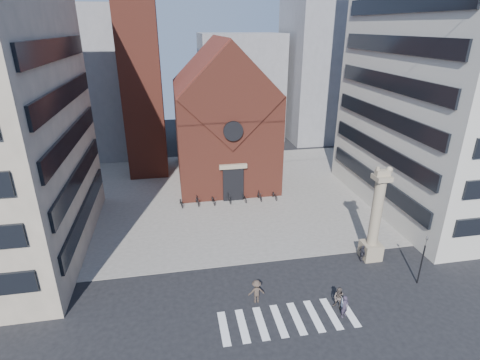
% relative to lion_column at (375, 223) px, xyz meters
% --- Properties ---
extents(ground, '(120.00, 120.00, 0.00)m').
position_rel_lion_column_xyz_m(ground, '(-10.01, -3.00, -3.46)').
color(ground, black).
rests_on(ground, ground).
extents(piazza, '(46.00, 30.00, 0.05)m').
position_rel_lion_column_xyz_m(piazza, '(-10.01, 16.00, -3.43)').
color(piazza, gray).
rests_on(piazza, ground).
extents(zebra_crossing, '(10.20, 3.20, 0.01)m').
position_rel_lion_column_xyz_m(zebra_crossing, '(-9.46, -6.00, -3.45)').
color(zebra_crossing, white).
rests_on(zebra_crossing, ground).
extents(church, '(12.00, 16.65, 18.00)m').
position_rel_lion_column_xyz_m(church, '(-10.01, 22.04, 4.53)').
color(church, brown).
rests_on(church, ground).
extents(campanile, '(5.50, 5.50, 31.20)m').
position_rel_lion_column_xyz_m(campanile, '(-20.01, 25.00, 12.28)').
color(campanile, brown).
rests_on(campanile, ground).
extents(building_right, '(18.00, 22.00, 32.00)m').
position_rel_lion_column_xyz_m(building_right, '(13.99, 9.00, 12.54)').
color(building_right, '#B8B3A6').
rests_on(building_right, ground).
extents(bg_block_left, '(16.00, 14.00, 22.00)m').
position_rel_lion_column_xyz_m(bg_block_left, '(-30.01, 37.00, 7.54)').
color(bg_block_left, gray).
rests_on(bg_block_left, ground).
extents(bg_block_mid, '(14.00, 12.00, 18.00)m').
position_rel_lion_column_xyz_m(bg_block_mid, '(-4.01, 42.00, 5.54)').
color(bg_block_mid, gray).
rests_on(bg_block_mid, ground).
extents(bg_block_right, '(16.00, 14.00, 24.00)m').
position_rel_lion_column_xyz_m(bg_block_right, '(11.99, 39.00, 8.54)').
color(bg_block_right, gray).
rests_on(bg_block_right, ground).
extents(lion_column, '(1.63, 1.60, 8.68)m').
position_rel_lion_column_xyz_m(lion_column, '(0.00, 0.00, 0.00)').
color(lion_column, tan).
rests_on(lion_column, ground).
extents(traffic_light, '(0.13, 0.16, 4.30)m').
position_rel_lion_column_xyz_m(traffic_light, '(1.99, -4.00, -1.17)').
color(traffic_light, black).
rests_on(traffic_light, ground).
extents(pedestrian_0, '(0.75, 0.67, 1.72)m').
position_rel_lion_column_xyz_m(pedestrian_0, '(-5.45, -6.40, -2.60)').
color(pedestrian_0, '#322B3C').
rests_on(pedestrian_0, ground).
extents(pedestrian_1, '(1.08, 1.09, 1.78)m').
position_rel_lion_column_xyz_m(pedestrian_1, '(-5.52, -5.57, -2.57)').
color(pedestrian_1, '#4C423D').
rests_on(pedestrian_1, ground).
extents(pedestrian_2, '(0.44, 0.95, 1.60)m').
position_rel_lion_column_xyz_m(pedestrian_2, '(-1.01, -0.41, -2.66)').
color(pedestrian_2, '#282830').
rests_on(pedestrian_2, ground).
extents(pedestrian_3, '(1.24, 0.72, 1.90)m').
position_rel_lion_column_xyz_m(pedestrian_3, '(-11.24, -3.80, -2.50)').
color(pedestrian_3, '#41342B').
rests_on(pedestrian_3, ground).
extents(scooter_0, '(0.86, 1.87, 0.95)m').
position_rel_lion_column_xyz_m(scooter_0, '(-16.12, 13.37, -2.93)').
color(scooter_0, black).
rests_on(scooter_0, piazza).
extents(scooter_1, '(0.72, 1.80, 1.05)m').
position_rel_lion_column_xyz_m(scooter_1, '(-14.29, 13.37, -2.88)').
color(scooter_1, black).
rests_on(scooter_1, piazza).
extents(scooter_2, '(0.86, 1.87, 0.95)m').
position_rel_lion_column_xyz_m(scooter_2, '(-12.46, 13.37, -2.93)').
color(scooter_2, black).
rests_on(scooter_2, piazza).
extents(scooter_3, '(0.72, 1.80, 1.05)m').
position_rel_lion_column_xyz_m(scooter_3, '(-10.62, 13.37, -2.88)').
color(scooter_3, black).
rests_on(scooter_3, piazza).
extents(scooter_4, '(0.86, 1.87, 0.95)m').
position_rel_lion_column_xyz_m(scooter_4, '(-8.79, 13.37, -2.93)').
color(scooter_4, black).
rests_on(scooter_4, piazza).
extents(scooter_5, '(0.72, 1.80, 1.05)m').
position_rel_lion_column_xyz_m(scooter_5, '(-6.96, 13.37, -2.88)').
color(scooter_5, black).
rests_on(scooter_5, piazza).
extents(scooter_6, '(0.86, 1.87, 0.95)m').
position_rel_lion_column_xyz_m(scooter_6, '(-5.13, 13.37, -2.93)').
color(scooter_6, black).
rests_on(scooter_6, piazza).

